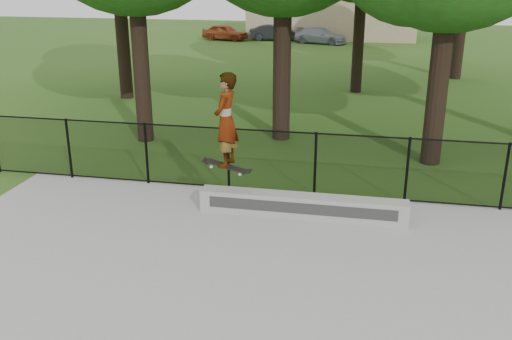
% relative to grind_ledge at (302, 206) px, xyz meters
% --- Properties ---
extents(grind_ledge, '(4.31, 0.40, 0.47)m').
position_rel_grind_ledge_xyz_m(grind_ledge, '(0.00, 0.00, 0.00)').
color(grind_ledge, '#A6A6A1').
rests_on(grind_ledge, concrete_slab).
extents(car_a, '(3.47, 1.98, 1.12)m').
position_rel_grind_ledge_xyz_m(car_a, '(-9.23, 29.65, 0.26)').
color(car_a, maroon).
rests_on(car_a, ground).
extents(car_b, '(3.17, 1.57, 1.10)m').
position_rel_grind_ledge_xyz_m(car_b, '(-5.82, 30.18, 0.25)').
color(car_b, black).
rests_on(car_b, ground).
extents(car_c, '(3.59, 2.38, 1.04)m').
position_rel_grind_ledge_xyz_m(car_c, '(-2.36, 29.11, 0.22)').
color(car_c, '#8F94A2').
rests_on(car_c, ground).
extents(skater_airborne, '(0.82, 0.74, 2.09)m').
position_rel_grind_ledge_xyz_m(skater_airborne, '(-1.55, -0.20, 1.78)').
color(skater_airborne, black).
rests_on(skater_airborne, ground).
extents(chainlink_fence, '(16.06, 0.06, 1.50)m').
position_rel_grind_ledge_xyz_m(chainlink_fence, '(0.13, 1.20, 0.51)').
color(chainlink_fence, black).
rests_on(chainlink_fence, concrete_slab).
extents(distant_building, '(12.40, 6.40, 4.30)m').
position_rel_grind_ledge_xyz_m(distant_building, '(-1.87, 33.30, 1.87)').
color(distant_building, tan).
rests_on(distant_building, ground).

